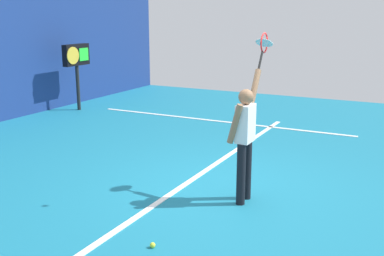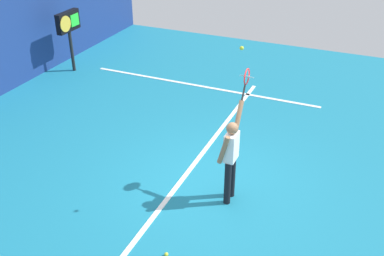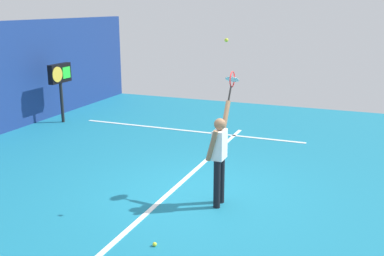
{
  "view_description": "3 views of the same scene",
  "coord_description": "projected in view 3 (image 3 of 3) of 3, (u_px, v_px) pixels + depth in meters",
  "views": [
    {
      "loc": [
        -6.55,
        -2.85,
        2.73
      ],
      "look_at": [
        -0.65,
        0.17,
        1.11
      ],
      "focal_mm": 44.05,
      "sensor_mm": 36.0,
      "label": 1
    },
    {
      "loc": [
        -7.17,
        -2.72,
        5.6
      ],
      "look_at": [
        -0.43,
        0.21,
        1.46
      ],
      "focal_mm": 43.05,
      "sensor_mm": 36.0,
      "label": 2
    },
    {
      "loc": [
        -8.02,
        -3.02,
        3.65
      ],
      "look_at": [
        -0.37,
        0.0,
        1.46
      ],
      "focal_mm": 42.99,
      "sensor_mm": 36.0,
      "label": 3
    }
  ],
  "objects": [
    {
      "name": "court_sideline",
      "position": [
        188.0,
        131.0,
        13.84
      ],
      "size": [
        0.1,
        7.0,
        0.01
      ],
      "primitive_type": "cube",
      "color": "white",
      "rests_on": "ground_plane"
    },
    {
      "name": "tennis_racket",
      "position": [
        232.0,
        81.0,
        8.76
      ],
      "size": [
        0.45,
        0.27,
        0.61
      ],
      "color": "black"
    },
    {
      "name": "court_baseline",
      "position": [
        173.0,
        190.0,
        9.42
      ],
      "size": [
        10.0,
        0.1,
        0.01
      ],
      "primitive_type": "cube",
      "color": "white",
      "rests_on": "ground_plane"
    },
    {
      "name": "scoreboard_clock",
      "position": [
        60.0,
        76.0,
        14.53
      ],
      "size": [
        0.96,
        0.2,
        1.89
      ],
      "color": "black",
      "rests_on": "ground_plane"
    },
    {
      "name": "spare_ball",
      "position": [
        155.0,
        244.0,
        7.2
      ],
      "size": [
        0.07,
        0.07,
        0.07
      ],
      "primitive_type": "sphere",
      "color": "#CCE033",
      "rests_on": "ground_plane"
    },
    {
      "name": "tennis_player",
      "position": [
        219.0,
        154.0,
        8.46
      ],
      "size": [
        0.78,
        0.31,
        1.93
      ],
      "color": "black",
      "rests_on": "ground_plane"
    },
    {
      "name": "ground_plane",
      "position": [
        199.0,
        194.0,
        9.22
      ],
      "size": [
        18.0,
        18.0,
        0.0
      ],
      "primitive_type": "plane",
      "color": "teal"
    },
    {
      "name": "tennis_ball",
      "position": [
        226.0,
        40.0,
        7.9
      ],
      "size": [
        0.07,
        0.07,
        0.07
      ],
      "primitive_type": "sphere",
      "color": "#CCE033"
    }
  ]
}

